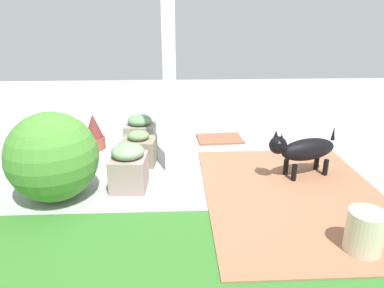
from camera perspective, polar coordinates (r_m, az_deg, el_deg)
ground_plane at (r=4.21m, az=-0.85°, el=-3.85°), size 12.00×12.00×0.00m
brick_path at (r=3.73m, az=16.41°, el=-8.00°), size 1.80×2.40×0.02m
porch_pillar at (r=3.84m, az=-3.73°, el=11.46°), size 0.14×0.14×2.27m
stone_planter_nearest at (r=4.94m, az=-8.48°, el=2.18°), size 0.43×0.41×0.43m
stone_planter_near at (r=4.30m, az=-8.69°, el=-0.78°), size 0.44×0.39×0.42m
stone_planter_mid at (r=3.70m, az=-10.33°, el=-3.74°), size 0.39×0.41×0.49m
round_shrub at (r=3.63m, az=-21.92°, el=-1.98°), size 0.88×0.88×0.88m
terracotta_pot_spiky at (r=4.89m, az=-15.78°, el=1.83°), size 0.28×0.28×0.49m
terracotta_pot_broad at (r=4.58m, az=-24.97°, el=-1.10°), size 0.28×0.28×0.35m
dog at (r=4.03m, az=17.82°, el=-0.87°), size 0.83×0.42×0.57m
ceramic_urn at (r=3.03m, az=26.47°, el=-12.85°), size 0.28×0.28×0.35m
doormat at (r=5.13m, az=4.56°, el=0.86°), size 0.68×0.50×0.03m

